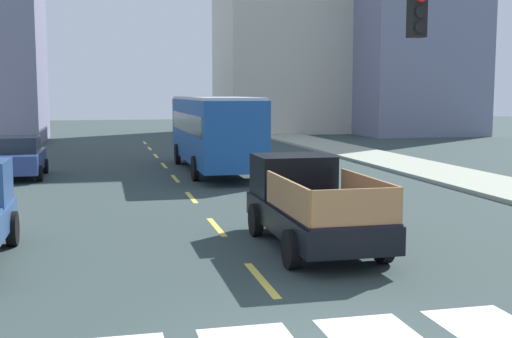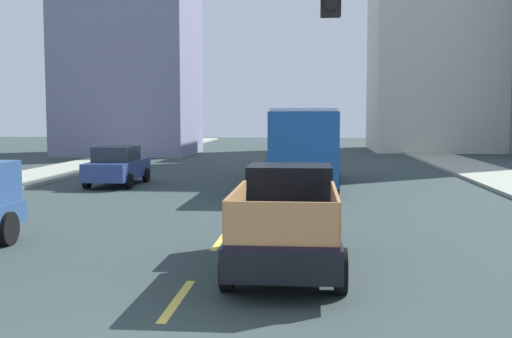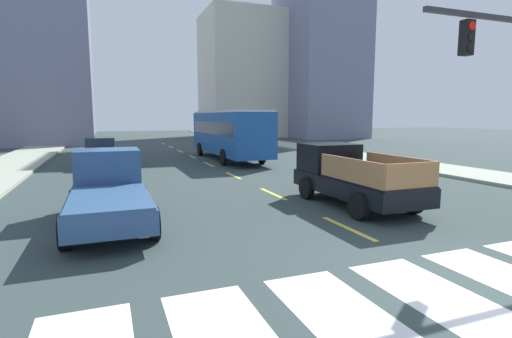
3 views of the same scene
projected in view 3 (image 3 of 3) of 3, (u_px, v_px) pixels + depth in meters
ground_plane at (483, 290)px, 6.68m from camera, size 160.00×160.00×0.00m
sidewalk_right at (370, 158)px, 27.33m from camera, size 3.46×110.00×0.15m
crosswalk_stripe_3 at (348, 319)px, 5.71m from camera, size 1.33×3.35×0.01m
crosswalk_stripe_4 at (442, 299)px, 6.36m from camera, size 1.33×3.35×0.01m
lane_dash_0 at (348, 228)px, 10.38m from camera, size 0.16×2.40×0.01m
lane_dash_1 at (273, 194)px, 15.01m from camera, size 0.16×2.40×0.01m
lane_dash_2 at (233, 176)px, 19.63m from camera, size 0.16×2.40×0.01m
lane_dash_3 at (209, 164)px, 24.26m from camera, size 0.16×2.40×0.01m
lane_dash_4 at (192, 157)px, 28.88m from camera, size 0.16×2.40×0.01m
lane_dash_5 at (180, 151)px, 33.51m from camera, size 0.16×2.40×0.01m
lane_dash_6 at (171, 147)px, 38.14m from camera, size 0.16×2.40×0.01m
lane_dash_7 at (164, 144)px, 42.76m from camera, size 0.16×2.40×0.01m
pickup_stakebed at (348, 176)px, 13.29m from camera, size 2.18×5.20×1.96m
pickup_dark at (109, 190)px, 10.86m from camera, size 2.18×5.20×1.96m
city_bus at (229, 131)px, 26.64m from camera, size 2.72×10.80×3.32m
sedan_near_left at (101, 152)px, 23.46m from camera, size 2.02×4.40×1.72m
tower_tall_centre at (320, 22)px, 54.29m from camera, size 9.82×11.72×31.95m
block_mid_left at (37, 11)px, 39.89m from camera, size 9.80×9.36×27.24m
block_mid_right at (243, 76)px, 56.39m from camera, size 11.12×10.30×17.43m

